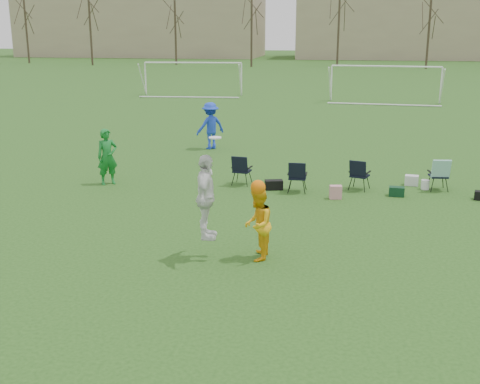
% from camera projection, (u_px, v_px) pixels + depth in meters
% --- Properties ---
extents(ground, '(260.00, 260.00, 0.00)m').
position_uv_depth(ground, '(260.00, 292.00, 11.55)').
color(ground, '#224B17').
rests_on(ground, ground).
extents(fielder_green_near, '(0.79, 0.74, 1.81)m').
position_uv_depth(fielder_green_near, '(107.00, 157.00, 19.31)').
color(fielder_green_near, '#15782A').
rests_on(fielder_green_near, ground).
extents(fielder_blue, '(1.41, 1.38, 1.94)m').
position_uv_depth(fielder_blue, '(210.00, 126.00, 25.00)').
color(fielder_blue, blue).
rests_on(fielder_blue, ground).
extents(center_contest, '(1.70, 1.13, 2.70)m').
position_uv_depth(center_contest, '(230.00, 209.00, 12.92)').
color(center_contest, white).
rests_on(center_contest, ground).
extents(sideline_setup, '(9.46, 2.36, 1.96)m').
position_uv_depth(sideline_setup, '(405.00, 173.00, 18.55)').
color(sideline_setup, '#0E341A').
rests_on(sideline_setup, ground).
extents(goal_left, '(7.39, 0.76, 2.46)m').
position_uv_depth(goal_left, '(193.00, 69.00, 45.02)').
color(goal_left, white).
rests_on(goal_left, ground).
extents(goal_mid, '(7.40, 0.63, 2.46)m').
position_uv_depth(goal_mid, '(386.00, 73.00, 40.77)').
color(goal_mid, white).
rests_on(goal_mid, ground).
extents(tree_line, '(110.28, 3.28, 11.40)m').
position_uv_depth(tree_line, '(340.00, 27.00, 76.52)').
color(tree_line, '#382B21').
rests_on(tree_line, ground).
extents(building_row, '(126.00, 16.00, 13.00)m').
position_uv_depth(building_row, '(382.00, 21.00, 100.04)').
color(building_row, tan).
rests_on(building_row, ground).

